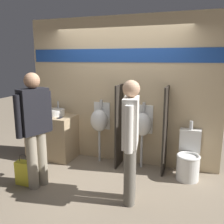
# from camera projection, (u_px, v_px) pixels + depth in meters

# --- Properties ---
(ground_plane) EXTENTS (16.00, 16.00, 0.00)m
(ground_plane) POSITION_uv_depth(u_px,v_px,m) (109.00, 172.00, 4.37)
(ground_plane) COLOR gray
(display_wall) EXTENTS (3.64, 0.07, 2.70)m
(display_wall) POSITION_uv_depth(u_px,v_px,m) (120.00, 91.00, 4.63)
(display_wall) COLOR tan
(display_wall) RESTS_ON ground_plane
(sink_counter) EXTENTS (0.91, 0.57, 0.86)m
(sink_counter) POSITION_uv_depth(u_px,v_px,m) (52.00, 137.00, 4.98)
(sink_counter) COLOR tan
(sink_counter) RESTS_ON ground_plane
(sink_basin) EXTENTS (0.38, 0.38, 0.26)m
(sink_basin) POSITION_uv_depth(u_px,v_px,m) (55.00, 112.00, 4.91)
(sink_basin) COLOR white
(sink_basin) RESTS_ON sink_counter
(cell_phone) EXTENTS (0.07, 0.14, 0.01)m
(cell_phone) POSITION_uv_depth(u_px,v_px,m) (60.00, 118.00, 4.69)
(cell_phone) COLOR black
(cell_phone) RESTS_ON sink_counter
(divider_near_counter) EXTENTS (0.03, 0.42, 1.50)m
(divider_near_counter) POSITION_uv_depth(u_px,v_px,m) (119.00, 126.00, 4.52)
(divider_near_counter) COLOR #28231E
(divider_near_counter) RESTS_ON ground_plane
(divider_mid) EXTENTS (0.03, 0.42, 1.50)m
(divider_mid) POSITION_uv_depth(u_px,v_px,m) (165.00, 131.00, 4.24)
(divider_mid) COLOR #28231E
(divider_mid) RESTS_ON ground_plane
(urinal_near_counter) EXTENTS (0.34, 0.30, 1.19)m
(urinal_near_counter) POSITION_uv_depth(u_px,v_px,m) (99.00, 121.00, 4.71)
(urinal_near_counter) COLOR silver
(urinal_near_counter) RESTS_ON ground_plane
(urinal_far) EXTENTS (0.34, 0.30, 1.19)m
(urinal_far) POSITION_uv_depth(u_px,v_px,m) (142.00, 124.00, 4.43)
(urinal_far) COLOR silver
(urinal_far) RESTS_ON ground_plane
(toilet) EXTENTS (0.38, 0.54, 0.93)m
(toilet) POSITION_uv_depth(u_px,v_px,m) (188.00, 159.00, 4.12)
(toilet) COLOR white
(toilet) RESTS_ON ground_plane
(person_in_vest) EXTENTS (0.26, 0.58, 1.69)m
(person_in_vest) POSITION_uv_depth(u_px,v_px,m) (130.00, 137.00, 3.29)
(person_in_vest) COLOR #666056
(person_in_vest) RESTS_ON ground_plane
(person_with_lanyard) EXTENTS (0.33, 0.59, 1.76)m
(person_with_lanyard) POSITION_uv_depth(u_px,v_px,m) (35.00, 126.00, 3.72)
(person_with_lanyard) COLOR gray
(person_with_lanyard) RESTS_ON ground_plane
(shopping_bag) EXTENTS (0.26, 0.14, 0.50)m
(shopping_bag) POSITION_uv_depth(u_px,v_px,m) (24.00, 173.00, 3.93)
(shopping_bag) COLOR yellow
(shopping_bag) RESTS_ON ground_plane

